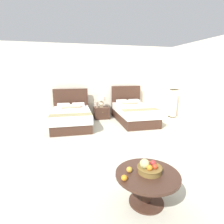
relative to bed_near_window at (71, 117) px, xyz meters
The scene contains 13 objects.
ground_plane 2.42m from the bed_near_window, 61.53° to the right, with size 10.35×10.23×0.02m, color beige.
wall_back 2.02m from the bed_near_window, 46.49° to the left, with size 10.35×0.12×2.90m, color #EEE4CD.
wall_side_right 4.96m from the bed_near_window, 20.73° to the right, with size 0.12×5.83×2.90m, color #F3E1D1.
bed_near_window is the anchor object (origin of this frame).
bed_near_corner 2.29m from the bed_near_window, ahead, with size 1.30×2.22×1.26m.
nightstand 1.40m from the bed_near_window, 30.54° to the left, with size 0.59×0.50×0.46m.
table_lamp 1.47m from the bed_near_window, 31.24° to the left, with size 0.32×0.32×0.42m.
vase 1.25m from the bed_near_window, 33.14° to the left, with size 0.08×0.08×0.21m.
coffee_table 4.23m from the bed_near_window, 77.55° to the right, with size 0.89×0.89×0.46m.
fruit_bowl 4.22m from the bed_near_window, 77.13° to the right, with size 0.35×0.35×0.20m.
loose_apple 4.11m from the bed_near_window, 80.51° to the right, with size 0.08×0.08×0.08m.
loose_orange 4.25m from the bed_near_window, 82.59° to the right, with size 0.08×0.08×0.08m.
floor_lamp_corner 4.12m from the bed_near_window, ahead, with size 0.26×0.26×1.16m.
Camera 1 is at (-1.25, -4.04, 1.81)m, focal length 28.56 mm.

